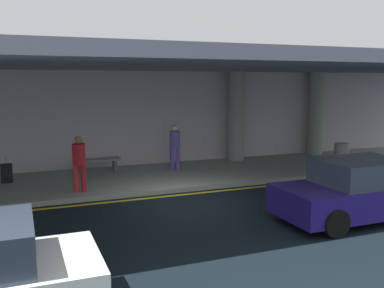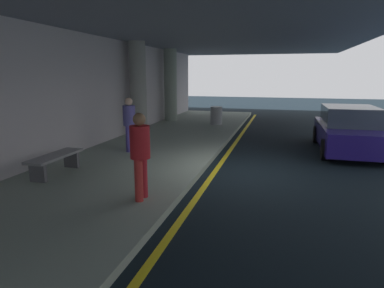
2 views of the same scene
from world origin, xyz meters
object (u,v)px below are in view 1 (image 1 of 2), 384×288
object	(u,v)px
bench_metal	(98,163)
trash_bin_steel	(341,154)
traveler_with_luggage	(175,144)
support_column_center	(316,114)
person_waiting_for_ride	(79,160)
support_column_left_mid	(236,116)
car_navy	(358,191)
suitcase_upright_primary	(7,173)

from	to	relation	value
bench_metal	trash_bin_steel	world-z (taller)	trash_bin_steel
trash_bin_steel	traveler_with_luggage	bearing A→B (deg)	166.86
support_column_center	traveler_with_luggage	size ratio (longest dim) A/B	2.17
traveler_with_luggage	person_waiting_for_ride	bearing A→B (deg)	8.31
person_waiting_for_ride	bench_metal	world-z (taller)	person_waiting_for_ride
bench_metal	trash_bin_steel	size ratio (longest dim) A/B	1.88
support_column_left_mid	traveler_with_luggage	xyz separation A→B (m)	(-3.09, -1.07, -0.86)
person_waiting_for_ride	trash_bin_steel	distance (m)	10.12
car_navy	traveler_with_luggage	size ratio (longest dim) A/B	2.44
car_navy	person_waiting_for_ride	world-z (taller)	person_waiting_for_ride
support_column_left_mid	trash_bin_steel	size ratio (longest dim) A/B	4.29
car_navy	person_waiting_for_ride	size ratio (longest dim) A/B	2.44
support_column_center	car_navy	distance (m)	9.17
person_waiting_for_ride	bench_metal	bearing A→B (deg)	117.23
car_navy	trash_bin_steel	world-z (taller)	car_navy
suitcase_upright_primary	bench_metal	world-z (taller)	suitcase_upright_primary
support_column_center	trash_bin_steel	distance (m)	3.00
support_column_left_mid	bench_metal	bearing A→B (deg)	-175.97
traveler_with_luggage	suitcase_upright_primary	world-z (taller)	traveler_with_luggage
support_column_center	bench_metal	xyz separation A→B (m)	(-9.81, -0.41, -1.47)
car_navy	bench_metal	world-z (taller)	car_navy
person_waiting_for_ride	traveler_with_luggage	bearing A→B (deg)	75.87
support_column_left_mid	car_navy	size ratio (longest dim) A/B	0.89
person_waiting_for_ride	trash_bin_steel	world-z (taller)	person_waiting_for_ride
support_column_center	traveler_with_luggage	bearing A→B (deg)	-171.42
suitcase_upright_primary	bench_metal	bearing A→B (deg)	32.71
traveler_with_luggage	support_column_center	bearing A→B (deg)	168.35
support_column_left_mid	support_column_center	size ratio (longest dim) A/B	1.00
support_column_center	car_navy	xyz separation A→B (m)	(-4.66, -7.79, -1.26)
bench_metal	support_column_left_mid	bearing A→B (deg)	4.03
traveler_with_luggage	suitcase_upright_primary	bearing A→B (deg)	-21.00
suitcase_upright_primary	trash_bin_steel	size ratio (longest dim) A/B	1.06
person_waiting_for_ride	suitcase_upright_primary	xyz separation A→B (m)	(-2.04, 2.09, -0.65)
support_column_center	person_waiting_for_ride	size ratio (longest dim) A/B	2.17
traveler_with_luggage	support_column_left_mid	bearing A→B (deg)	178.88
traveler_with_luggage	person_waiting_for_ride	size ratio (longest dim) A/B	1.00
support_column_left_mid	support_column_center	bearing A→B (deg)	0.00
support_column_left_mid	suitcase_upright_primary	size ratio (longest dim) A/B	4.06
car_navy	support_column_left_mid	bearing A→B (deg)	88.34
support_column_left_mid	bench_metal	xyz separation A→B (m)	(-5.81, -0.41, -1.47)
traveler_with_luggage	bench_metal	size ratio (longest dim) A/B	1.05
support_column_center	suitcase_upright_primary	distance (m)	12.95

